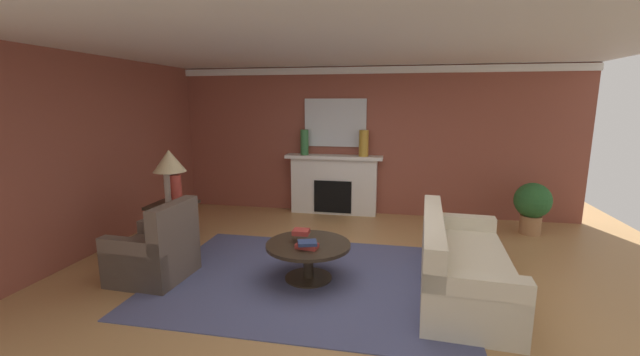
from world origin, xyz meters
The scene contains 20 objects.
ground_plane centered at (0.00, 0.00, 0.00)m, with size 9.10×9.10×0.00m, color tan.
wall_fireplace centered at (0.00, 2.88, 1.36)m, with size 7.60×0.12×2.72m, color brown.
wall_window centered at (-3.56, 0.30, 1.36)m, with size 0.12×6.23×2.72m, color brown.
ceiling_panel centered at (0.00, 0.30, 2.75)m, with size 7.60×6.23×0.06m, color white.
crown_moulding centered at (0.00, 2.80, 2.64)m, with size 7.60×0.08×0.12m, color white.
area_rug centered at (-0.38, -0.24, 0.01)m, with size 3.57×2.63×0.01m, color #4C517A.
fireplace centered at (-0.54, 2.67, 0.53)m, with size 1.80×0.35×1.11m.
mantel_mirror centered at (-0.54, 2.79, 1.71)m, with size 1.15×0.04×0.88m, color silver.
sofa centered at (1.33, -0.23, 0.30)m, with size 1.03×2.15×0.85m.
armchair_near_window centered at (-2.17, -0.57, 0.31)m, with size 0.84×0.84×0.95m.
coffee_table centered at (-0.38, -0.24, 0.34)m, with size 1.00×1.00×0.45m.
side_table centered at (-2.43, 0.28, 0.40)m, with size 0.56×0.56×0.70m.
table_lamp centered at (-2.43, 0.28, 1.22)m, with size 0.44×0.44×0.75m.
vase_on_side_table centered at (-2.28, 0.16, 0.91)m, with size 0.14×0.14×0.43m, color #9E3328.
vase_mantel_left centered at (-1.09, 2.62, 1.35)m, with size 0.15×0.15×0.47m, color #33703D.
vase_mantel_right centered at (0.01, 2.62, 1.35)m, with size 0.18×0.18×0.47m, color #B7892D.
book_red_cover centered at (-0.35, -0.39, 0.48)m, with size 0.25×0.15×0.05m, color maroon.
book_art_folio centered at (-0.35, -0.41, 0.52)m, with size 0.21×0.18×0.04m, color navy.
book_small_novel centered at (-0.47, -0.19, 0.57)m, with size 0.19×0.17×0.06m, color maroon.
potted_plant centered at (2.75, 2.09, 0.49)m, with size 0.56×0.56×0.83m.
Camera 1 is at (0.62, -4.57, 2.08)m, focal length 22.33 mm.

